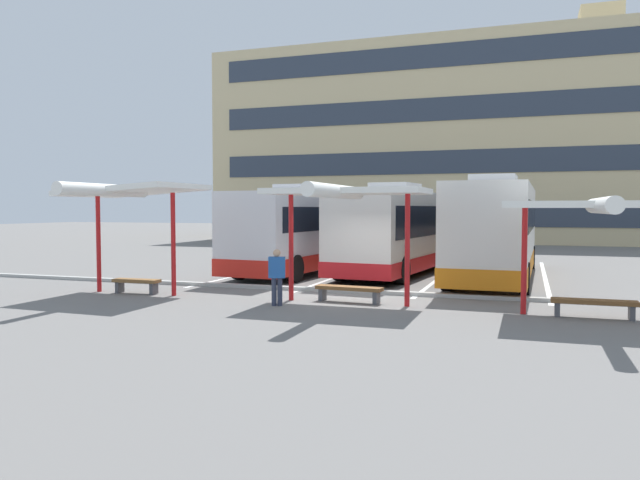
{
  "coord_description": "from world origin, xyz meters",
  "views": [
    {
      "loc": [
        5.1,
        -17.41,
        2.65
      ],
      "look_at": [
        -1.86,
        2.83,
        1.54
      ],
      "focal_mm": 34.1,
      "sensor_mm": 36.0,
      "label": 1
    }
  ],
  "objects_px": {
    "coach_bus_2": "(496,230)",
    "waiting_shelter_1": "(345,194)",
    "bench_1": "(349,290)",
    "waiting_passenger_0": "(277,274)",
    "waiting_shelter_2": "(597,207)",
    "bench_0": "(137,283)",
    "bench_2": "(594,304)",
    "waiting_shelter_0": "(129,193)",
    "coach_bus_0": "(317,231)",
    "coach_bus_1": "(406,230)"
  },
  "relations": [
    {
      "from": "coach_bus_2",
      "to": "waiting_shelter_1",
      "type": "relative_size",
      "value": 2.66
    },
    {
      "from": "bench_1",
      "to": "waiting_passenger_0",
      "type": "relative_size",
      "value": 1.27
    },
    {
      "from": "waiting_shelter_2",
      "to": "waiting_shelter_1",
      "type": "bearing_deg",
      "value": 177.64
    },
    {
      "from": "bench_0",
      "to": "waiting_shelter_2",
      "type": "relative_size",
      "value": 0.31
    },
    {
      "from": "bench_0",
      "to": "waiting_shelter_1",
      "type": "relative_size",
      "value": 0.34
    },
    {
      "from": "waiting_shelter_1",
      "to": "bench_0",
      "type": "bearing_deg",
      "value": -179.89
    },
    {
      "from": "bench_2",
      "to": "waiting_shelter_2",
      "type": "bearing_deg",
      "value": -90.0
    },
    {
      "from": "waiting_shelter_0",
      "to": "waiting_shelter_1",
      "type": "xyz_separation_m",
      "value": [
        6.78,
        0.33,
        -0.08
      ]
    },
    {
      "from": "bench_1",
      "to": "coach_bus_0",
      "type": "bearing_deg",
      "value": 114.89
    },
    {
      "from": "bench_0",
      "to": "coach_bus_2",
      "type": "bearing_deg",
      "value": 37.59
    },
    {
      "from": "bench_0",
      "to": "waiting_shelter_2",
      "type": "bearing_deg",
      "value": -1.08
    },
    {
      "from": "coach_bus_2",
      "to": "bench_0",
      "type": "relative_size",
      "value": 7.75
    },
    {
      "from": "coach_bus_0",
      "to": "waiting_shelter_2",
      "type": "bearing_deg",
      "value": -41.67
    },
    {
      "from": "coach_bus_2",
      "to": "waiting_shelter_2",
      "type": "distance_m",
      "value": 8.72
    },
    {
      "from": "coach_bus_1",
      "to": "bench_0",
      "type": "bearing_deg",
      "value": -125.33
    },
    {
      "from": "coach_bus_0",
      "to": "coach_bus_2",
      "type": "height_order",
      "value": "coach_bus_2"
    },
    {
      "from": "coach_bus_0",
      "to": "waiting_shelter_0",
      "type": "xyz_separation_m",
      "value": [
        -2.89,
        -9.14,
        1.43
      ]
    },
    {
      "from": "bench_0",
      "to": "coach_bus_1",
      "type": "bearing_deg",
      "value": 54.67
    },
    {
      "from": "bench_0",
      "to": "bench_1",
      "type": "bearing_deg",
      "value": 3.72
    },
    {
      "from": "coach_bus_0",
      "to": "coach_bus_1",
      "type": "height_order",
      "value": "coach_bus_1"
    },
    {
      "from": "coach_bus_0",
      "to": "waiting_shelter_1",
      "type": "relative_size",
      "value": 2.79
    },
    {
      "from": "bench_0",
      "to": "bench_2",
      "type": "distance_m",
      "value": 13.08
    },
    {
      "from": "waiting_shelter_1",
      "to": "bench_2",
      "type": "xyz_separation_m",
      "value": [
        6.3,
        -0.05,
        -2.7
      ]
    },
    {
      "from": "coach_bus_1",
      "to": "coach_bus_2",
      "type": "xyz_separation_m",
      "value": [
        3.72,
        -1.41,
        0.09
      ]
    },
    {
      "from": "waiting_shelter_2",
      "to": "coach_bus_1",
      "type": "bearing_deg",
      "value": 123.57
    },
    {
      "from": "coach_bus_0",
      "to": "coach_bus_2",
      "type": "xyz_separation_m",
      "value": [
        7.51,
        -0.82,
        0.12
      ]
    },
    {
      "from": "coach_bus_0",
      "to": "coach_bus_2",
      "type": "relative_size",
      "value": 1.05
    },
    {
      "from": "waiting_shelter_0",
      "to": "waiting_shelter_1",
      "type": "bearing_deg",
      "value": 2.82
    },
    {
      "from": "coach_bus_0",
      "to": "waiting_passenger_0",
      "type": "distance_m",
      "value": 9.91
    },
    {
      "from": "waiting_shelter_1",
      "to": "coach_bus_0",
      "type": "bearing_deg",
      "value": 113.82
    },
    {
      "from": "coach_bus_2",
      "to": "bench_0",
      "type": "distance_m",
      "value": 13.2
    },
    {
      "from": "coach_bus_0",
      "to": "waiting_shelter_2",
      "type": "xyz_separation_m",
      "value": [
        10.19,
        -9.07,
        0.99
      ]
    },
    {
      "from": "coach_bus_1",
      "to": "waiting_shelter_1",
      "type": "relative_size",
      "value": 2.71
    },
    {
      "from": "bench_0",
      "to": "waiting_passenger_0",
      "type": "distance_m",
      "value": 5.19
    },
    {
      "from": "waiting_shelter_0",
      "to": "bench_0",
      "type": "relative_size",
      "value": 3.13
    },
    {
      "from": "waiting_shelter_0",
      "to": "waiting_passenger_0",
      "type": "height_order",
      "value": "waiting_shelter_0"
    },
    {
      "from": "waiting_shelter_0",
      "to": "bench_2",
      "type": "xyz_separation_m",
      "value": [
        13.08,
        0.28,
        -2.78
      ]
    },
    {
      "from": "coach_bus_1",
      "to": "bench_1",
      "type": "height_order",
      "value": "coach_bus_1"
    },
    {
      "from": "waiting_shelter_1",
      "to": "coach_bus_2",
      "type": "bearing_deg",
      "value": 65.64
    },
    {
      "from": "waiting_shelter_0",
      "to": "bench_0",
      "type": "height_order",
      "value": "waiting_shelter_0"
    },
    {
      "from": "bench_0",
      "to": "waiting_shelter_2",
      "type": "distance_m",
      "value": 13.29
    },
    {
      "from": "waiting_shelter_2",
      "to": "waiting_passenger_0",
      "type": "distance_m",
      "value": 8.21
    },
    {
      "from": "bench_0",
      "to": "waiting_passenger_0",
      "type": "bearing_deg",
      "value": -8.95
    },
    {
      "from": "coach_bus_1",
      "to": "waiting_passenger_0",
      "type": "bearing_deg",
      "value": -98.76
    },
    {
      "from": "bench_1",
      "to": "waiting_passenger_0",
      "type": "distance_m",
      "value": 2.16
    },
    {
      "from": "coach_bus_2",
      "to": "waiting_passenger_0",
      "type": "xyz_separation_m",
      "value": [
        -5.3,
        -8.8,
        -0.94
      ]
    },
    {
      "from": "bench_0",
      "to": "bench_1",
      "type": "height_order",
      "value": "same"
    },
    {
      "from": "waiting_shelter_1",
      "to": "bench_1",
      "type": "bearing_deg",
      "value": 90.0
    },
    {
      "from": "bench_2",
      "to": "waiting_passenger_0",
      "type": "bearing_deg",
      "value": -174.52
    },
    {
      "from": "coach_bus_2",
      "to": "waiting_shelter_1",
      "type": "distance_m",
      "value": 8.85
    }
  ]
}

